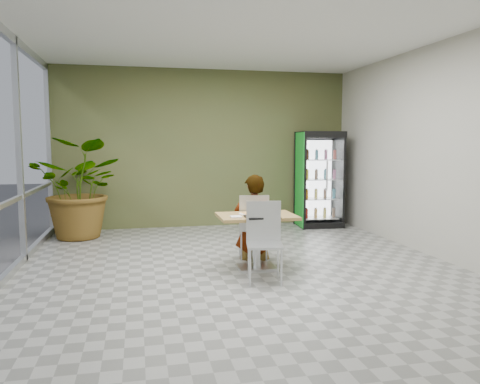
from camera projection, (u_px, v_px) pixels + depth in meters
name	position (u px, v px, depth m)	size (l,w,h in m)	color
ground	(242.00, 270.00, 6.33)	(7.00, 7.00, 0.00)	gray
room_envelope	(242.00, 152.00, 6.16)	(6.00, 7.00, 3.20)	#BCB7A9
dining_table	(257.00, 230.00, 6.35)	(1.04, 0.73, 0.75)	#9F8144
chair_far	(253.00, 222.00, 6.84)	(0.49, 0.49, 0.97)	#BCBEC1
chair_near	(264.00, 234.00, 5.84)	(0.51, 0.52, 0.99)	#BCBEC1
seated_woman	(254.00, 227.00, 6.90)	(0.58, 0.37, 1.56)	black
pizza_plate	(248.00, 213.00, 6.37)	(0.35, 0.34, 0.03)	white
soda_cup	(270.00, 209.00, 6.33)	(0.08, 0.08, 0.15)	white
napkin_stack	(236.00, 217.00, 6.09)	(0.14, 0.14, 0.02)	white
cafeteria_tray	(262.00, 217.00, 6.06)	(0.42, 0.31, 0.02)	black
beverage_fridge	(320.00, 179.00, 9.60)	(0.95, 0.76, 1.95)	black
potted_plant	(82.00, 188.00, 8.40)	(1.62, 1.40, 1.80)	#3E712D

